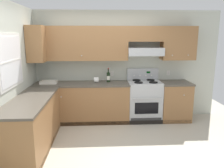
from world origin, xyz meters
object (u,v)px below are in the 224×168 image
(stove, at_px, (144,100))
(wine_bottle, at_px, (108,76))
(paper_towel_roll, at_px, (96,80))
(bowl, at_px, (49,83))

(stove, xyz_separation_m, wine_bottle, (-0.84, 0.09, 0.56))
(stove, relative_size, paper_towel_roll, 9.63)
(stove, distance_m, paper_towel_roll, 1.23)
(stove, distance_m, bowl, 2.24)
(wine_bottle, bearing_deg, paper_towel_roll, -174.54)
(bowl, distance_m, paper_towel_roll, 1.08)
(wine_bottle, relative_size, bowl, 0.88)
(wine_bottle, height_order, paper_towel_roll, wine_bottle)
(stove, xyz_separation_m, bowl, (-2.20, 0.01, 0.45))
(wine_bottle, bearing_deg, stove, -5.89)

